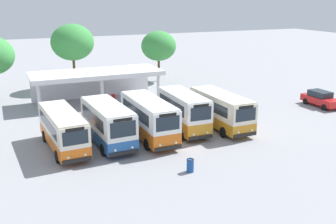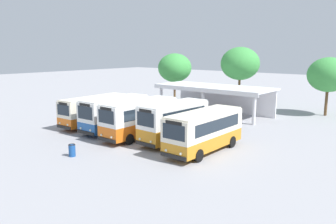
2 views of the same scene
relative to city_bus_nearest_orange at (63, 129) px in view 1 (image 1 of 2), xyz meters
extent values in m
plane|color=#939399|center=(7.34, -2.25, -1.65)|extent=(180.00, 180.00, 0.00)
cylinder|color=black|center=(1.15, -2.28, -1.20)|extent=(0.28, 0.91, 0.90)
cylinder|color=black|center=(-0.86, -2.40, -1.20)|extent=(0.28, 0.91, 0.90)
cylinder|color=black|center=(0.86, 2.43, -1.20)|extent=(0.28, 0.91, 0.90)
cylinder|color=black|center=(-1.16, 2.31, -1.20)|extent=(0.28, 0.91, 0.90)
cube|color=orange|center=(0.00, 0.01, -0.80)|extent=(2.59, 7.73, 0.94)
cube|color=beige|center=(0.00, 0.01, 0.43)|extent=(2.59, 7.73, 1.51)
cube|color=beige|center=(0.00, 0.01, 1.24)|extent=(2.51, 7.49, 0.12)
cube|color=black|center=(0.24, -3.81, -1.12)|extent=(2.02, 0.23, 0.28)
cube|color=#1E2833|center=(0.24, -3.77, 0.48)|extent=(1.74, 0.16, 0.98)
cube|color=black|center=(0.24, -3.77, 1.06)|extent=(1.27, 0.13, 0.24)
cube|color=#1E2833|center=(1.04, 0.18, 0.48)|extent=(0.42, 6.08, 0.83)
cube|color=#1E2833|center=(-1.06, 0.05, 0.48)|extent=(0.42, 6.08, 0.83)
sphere|color=#EAEACC|center=(0.82, -3.77, -0.81)|extent=(0.20, 0.20, 0.20)
sphere|color=#EAEACC|center=(-0.34, -3.84, -0.81)|extent=(0.20, 0.20, 0.20)
cylinder|color=black|center=(4.60, -2.37, -1.20)|extent=(0.26, 0.91, 0.90)
cylinder|color=black|center=(2.38, -2.48, -1.20)|extent=(0.26, 0.91, 0.90)
cylinder|color=black|center=(4.38, 1.99, -1.20)|extent=(0.26, 0.91, 0.90)
cylinder|color=black|center=(2.16, 1.88, -1.20)|extent=(0.26, 0.91, 0.90)
cube|color=#23569E|center=(3.38, -0.25, -0.78)|extent=(2.67, 7.14, 0.96)
cube|color=silver|center=(3.38, -0.25, 0.57)|extent=(2.67, 7.14, 1.74)
cube|color=silver|center=(3.38, -0.25, 1.50)|extent=(2.59, 6.93, 0.12)
cube|color=black|center=(3.55, -3.79, -1.12)|extent=(2.21, 0.21, 0.28)
cube|color=#1E2833|center=(3.55, -3.75, 0.62)|extent=(1.90, 0.14, 1.13)
cube|color=black|center=(3.55, -3.75, 1.32)|extent=(1.39, 0.12, 0.24)
cube|color=#1E2833|center=(4.52, -0.09, 0.62)|extent=(0.32, 5.62, 0.96)
cube|color=#1E2833|center=(2.22, -0.20, 0.62)|extent=(0.32, 5.62, 0.96)
sphere|color=#EAEACC|center=(4.19, -3.75, -0.81)|extent=(0.20, 0.20, 0.20)
sphere|color=#EAEACC|center=(2.92, -3.81, -0.81)|extent=(0.20, 0.20, 0.20)
cylinder|color=black|center=(7.86, -2.67, -1.20)|extent=(0.23, 0.90, 0.90)
cylinder|color=black|center=(5.70, -2.70, -1.20)|extent=(0.23, 0.90, 0.90)
cylinder|color=black|center=(7.81, 2.01, -1.20)|extent=(0.23, 0.90, 0.90)
cylinder|color=black|center=(5.66, 1.99, -1.20)|extent=(0.23, 0.90, 0.90)
cube|color=orange|center=(6.76, -0.34, -0.70)|extent=(2.33, 7.57, 1.14)
cube|color=white|center=(6.76, -0.34, 0.69)|extent=(2.33, 7.57, 1.63)
cube|color=white|center=(6.76, -0.34, 1.57)|extent=(2.26, 7.35, 0.12)
cube|color=black|center=(6.79, -4.15, -1.12)|extent=(2.14, 0.12, 0.28)
cube|color=#1E2833|center=(6.79, -4.10, 0.74)|extent=(1.85, 0.07, 1.06)
cube|color=black|center=(6.79, -4.10, 1.39)|extent=(1.35, 0.06, 0.24)
cube|color=#1E2833|center=(7.87, -0.23, 0.74)|extent=(0.10, 6.04, 0.90)
cube|color=#1E2833|center=(5.64, -0.25, 0.74)|extent=(0.10, 6.04, 0.90)
sphere|color=#EAEACC|center=(7.41, -4.13, -0.81)|extent=(0.20, 0.20, 0.20)
sphere|color=#EAEACC|center=(6.17, -4.15, -0.81)|extent=(0.20, 0.20, 0.20)
cylinder|color=black|center=(11.13, -1.81, -1.20)|extent=(0.24, 0.90, 0.90)
cylinder|color=black|center=(9.05, -1.76, -1.20)|extent=(0.24, 0.90, 0.90)
cylinder|color=black|center=(11.23, 2.28, -1.20)|extent=(0.24, 0.90, 0.90)
cylinder|color=black|center=(9.14, 2.33, -1.20)|extent=(0.24, 0.90, 0.90)
cube|color=orange|center=(10.14, 0.26, -0.67)|extent=(2.34, 6.65, 1.19)
cube|color=white|center=(10.14, 0.26, 0.75)|extent=(2.34, 6.65, 1.65)
cube|color=white|center=(10.14, 0.26, 1.63)|extent=(2.27, 6.45, 0.12)
cube|color=black|center=(10.06, -3.07, -1.12)|extent=(2.07, 0.15, 0.28)
cube|color=#1E2833|center=(10.06, -3.03, 0.80)|extent=(1.79, 0.09, 1.07)
cube|color=black|center=(10.06, -3.03, 1.45)|extent=(1.31, 0.08, 0.24)
cube|color=#1E2833|center=(11.22, 0.33, 0.80)|extent=(0.16, 5.28, 0.91)
cube|color=#1E2833|center=(9.06, 0.38, 0.80)|extent=(0.16, 5.28, 0.91)
sphere|color=#EAEACC|center=(10.66, -3.08, -0.81)|extent=(0.20, 0.20, 0.20)
sphere|color=#EAEACC|center=(9.46, -3.05, -0.81)|extent=(0.20, 0.20, 0.20)
cylinder|color=black|center=(14.64, -2.54, -1.20)|extent=(0.23, 0.90, 0.90)
cylinder|color=black|center=(12.45, -2.57, -1.20)|extent=(0.23, 0.90, 0.90)
cylinder|color=black|center=(14.58, 2.07, -1.20)|extent=(0.23, 0.90, 0.90)
cylinder|color=black|center=(12.39, 2.04, -1.20)|extent=(0.23, 0.90, 0.90)
cube|color=orange|center=(13.52, -0.25, -0.78)|extent=(2.40, 7.47, 0.96)
cube|color=beige|center=(13.52, -0.25, 0.50)|extent=(2.40, 7.47, 1.60)
cube|color=beige|center=(13.52, -0.25, 1.36)|extent=(2.32, 7.24, 0.12)
cube|color=black|center=(13.57, -4.00, -1.12)|extent=(2.18, 0.13, 0.28)
cube|color=#1E2833|center=(13.57, -3.96, 0.55)|extent=(1.88, 0.08, 1.04)
cube|color=black|center=(13.57, -3.96, 1.18)|extent=(1.38, 0.07, 0.24)
cube|color=#1E2833|center=(14.65, -0.14, 0.55)|extent=(0.12, 5.95, 0.88)
cube|color=#1E2833|center=(12.38, -0.17, 0.55)|extent=(0.12, 5.95, 0.88)
sphere|color=#EAEACC|center=(14.20, -3.98, -0.81)|extent=(0.20, 0.20, 0.20)
sphere|color=#EAEACC|center=(12.94, -4.00, -0.81)|extent=(0.20, 0.20, 0.20)
cylinder|color=black|center=(27.78, 0.38, -1.33)|extent=(0.18, 0.64, 0.64)
cylinder|color=black|center=(26.12, 0.37, -1.33)|extent=(0.18, 0.64, 0.64)
cylinder|color=black|center=(27.77, 3.07, -1.33)|extent=(0.18, 0.64, 0.64)
cylinder|color=black|center=(26.11, 3.06, -1.33)|extent=(0.18, 0.64, 0.64)
cube|color=red|center=(26.95, 1.72, -0.98)|extent=(1.78, 4.35, 0.70)
cube|color=#1E2833|center=(26.95, 1.94, -0.33)|extent=(1.50, 2.26, 0.60)
cylinder|color=silver|center=(-0.57, 10.77, -0.05)|extent=(0.36, 0.36, 3.20)
cylinder|color=silver|center=(5.78, 10.77, -0.05)|extent=(0.36, 0.36, 3.20)
cylinder|color=silver|center=(12.13, 10.77, -0.05)|extent=(0.36, 0.36, 3.20)
cube|color=white|center=(5.78, 15.34, -0.05)|extent=(13.50, 0.20, 3.20)
cube|color=white|center=(5.78, 12.95, 1.65)|extent=(14.00, 5.47, 0.20)
cube|color=white|center=(5.78, 10.27, 1.41)|extent=(14.00, 0.10, 0.28)
cylinder|color=slate|center=(5.14, 12.02, -1.43)|extent=(0.03, 0.03, 0.44)
cylinder|color=slate|center=(4.79, 12.03, -1.43)|extent=(0.03, 0.03, 0.44)
cylinder|color=slate|center=(5.14, 12.37, -1.43)|extent=(0.03, 0.03, 0.44)
cylinder|color=slate|center=(4.79, 12.38, -1.43)|extent=(0.03, 0.03, 0.44)
cube|color=#B21E1E|center=(4.97, 12.20, -1.19)|extent=(0.44, 0.44, 0.04)
cube|color=#B21E1E|center=(4.97, 12.40, -0.99)|extent=(0.44, 0.04, 0.40)
cylinder|color=slate|center=(5.75, 12.01, -1.43)|extent=(0.03, 0.03, 0.44)
cylinder|color=slate|center=(5.39, 12.01, -1.43)|extent=(0.03, 0.03, 0.44)
cylinder|color=slate|center=(5.75, 12.36, -1.43)|extent=(0.03, 0.03, 0.44)
cylinder|color=slate|center=(5.40, 12.36, -1.43)|extent=(0.03, 0.03, 0.44)
cube|color=#B21E1E|center=(5.57, 12.18, -1.19)|extent=(0.44, 0.44, 0.04)
cube|color=#B21E1E|center=(5.57, 12.38, -0.99)|extent=(0.44, 0.04, 0.40)
cylinder|color=slate|center=(6.35, 12.03, -1.43)|extent=(0.03, 0.03, 0.44)
cylinder|color=slate|center=(6.00, 12.03, -1.43)|extent=(0.03, 0.03, 0.44)
cylinder|color=slate|center=(6.35, 12.38, -1.43)|extent=(0.03, 0.03, 0.44)
cylinder|color=slate|center=(6.00, 12.38, -1.43)|extent=(0.03, 0.03, 0.44)
cube|color=#B21E1E|center=(6.18, 12.21, -1.19)|extent=(0.44, 0.44, 0.04)
cube|color=#B21E1E|center=(6.18, 12.41, -0.99)|extent=(0.44, 0.04, 0.40)
cylinder|color=slate|center=(6.95, 11.95, -1.43)|extent=(0.03, 0.03, 0.44)
cylinder|color=slate|center=(6.60, 11.95, -1.43)|extent=(0.03, 0.03, 0.44)
cylinder|color=slate|center=(6.96, 12.30, -1.43)|extent=(0.03, 0.03, 0.44)
cylinder|color=slate|center=(6.61, 12.30, -1.43)|extent=(0.03, 0.03, 0.44)
cube|color=#B21E1E|center=(6.78, 12.13, -1.19)|extent=(0.44, 0.44, 0.04)
cube|color=#B21E1E|center=(6.78, 12.33, -0.99)|extent=(0.44, 0.04, 0.40)
cylinder|color=slate|center=(7.56, 12.04, -1.43)|extent=(0.03, 0.03, 0.44)
cylinder|color=slate|center=(7.21, 12.04, -1.43)|extent=(0.03, 0.03, 0.44)
cylinder|color=slate|center=(7.56, 12.39, -1.43)|extent=(0.03, 0.03, 0.44)
cylinder|color=slate|center=(7.21, 12.39, -1.43)|extent=(0.03, 0.03, 0.44)
cube|color=#B21E1E|center=(7.39, 12.21, -1.19)|extent=(0.44, 0.44, 0.04)
cube|color=#B21E1E|center=(7.39, 12.41, -0.99)|extent=(0.44, 0.04, 0.40)
cylinder|color=brown|center=(4.86, 20.90, 0.25)|extent=(0.32, 0.32, 3.79)
ellipsoid|color=green|center=(4.86, 20.90, 4.12)|extent=(5.26, 5.26, 4.47)
cylinder|color=brown|center=(16.28, 20.82, -0.13)|extent=(0.32, 0.32, 3.03)
ellipsoid|color=green|center=(16.28, 20.82, 3.14)|extent=(4.70, 4.70, 4.00)
cylinder|color=#19478C|center=(6.96, -7.45, -1.22)|extent=(0.48, 0.48, 0.85)
torus|color=black|center=(6.96, -7.45, -0.78)|extent=(0.49, 0.49, 0.06)
camera|label=1|loc=(-4.06, -29.09, 9.51)|focal=42.59mm
camera|label=2|loc=(27.38, -20.78, 5.91)|focal=36.05mm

